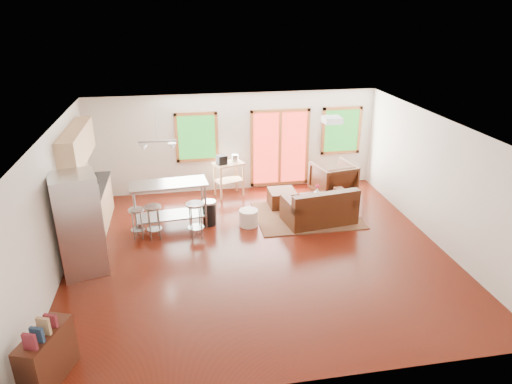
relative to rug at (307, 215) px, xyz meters
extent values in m
cube|color=#390D06|center=(-1.44, -1.49, -0.02)|extent=(7.50, 7.00, 0.02)
cube|color=white|center=(-1.44, -1.49, 2.60)|extent=(7.50, 7.00, 0.02)
cube|color=silver|center=(-1.44, 2.02, 1.29)|extent=(7.50, 0.02, 2.60)
cube|color=silver|center=(-5.20, -1.49, 1.29)|extent=(0.02, 7.00, 2.60)
cube|color=silver|center=(2.32, -1.49, 1.29)|extent=(0.02, 7.00, 2.60)
cube|color=silver|center=(-1.44, -5.00, 1.29)|extent=(7.50, 0.02, 2.60)
cube|color=#1A5518|center=(-2.44, 1.97, 1.49)|extent=(0.94, 0.02, 1.14)
cube|color=#A0582B|center=(-2.44, 1.97, 2.10)|extent=(1.10, 0.05, 0.08)
cube|color=#A0582B|center=(-2.44, 1.97, 0.88)|extent=(1.10, 0.05, 0.08)
cube|color=#A0582B|center=(-2.95, 1.97, 1.49)|extent=(0.08, 0.05, 1.30)
cube|color=#A0582B|center=(-1.93, 1.97, 1.49)|extent=(0.08, 0.05, 1.30)
cube|color=#AF251B|center=(-0.24, 1.97, 1.09)|extent=(1.44, 0.02, 1.94)
cube|color=#A0582B|center=(-0.24, 1.97, 2.10)|extent=(1.60, 0.05, 0.08)
cube|color=#A0582B|center=(-0.24, 1.97, 0.08)|extent=(1.60, 0.05, 0.08)
cube|color=#A0582B|center=(-1.00, 1.97, 1.09)|extent=(0.08, 0.05, 2.10)
cube|color=#A0582B|center=(0.52, 1.97, 1.09)|extent=(0.08, 0.05, 2.10)
cube|color=#A0582B|center=(-0.24, 1.97, 1.09)|extent=(0.08, 0.05, 1.94)
cube|color=#1A5518|center=(1.46, 1.97, 1.49)|extent=(0.94, 0.02, 1.14)
cube|color=#A0582B|center=(1.46, 1.97, 2.10)|extent=(1.10, 0.05, 0.08)
cube|color=#A0582B|center=(1.46, 1.97, 0.88)|extent=(1.10, 0.05, 0.08)
cube|color=#A0582B|center=(0.95, 1.97, 1.49)|extent=(0.08, 0.05, 1.30)
cube|color=#A0582B|center=(1.97, 1.97, 1.49)|extent=(0.08, 0.05, 1.30)
cube|color=#4A5D34|center=(0.00, 0.00, 0.00)|extent=(2.43, 1.87, 0.02)
cube|color=#32170A|center=(0.18, -0.34, 0.21)|extent=(1.70, 1.12, 0.44)
cube|color=#32170A|center=(0.23, -0.68, 0.63)|extent=(1.60, 0.45, 0.40)
cube|color=#32170A|center=(-0.50, -0.44, 0.52)|extent=(0.34, 0.92, 0.17)
cube|color=#32170A|center=(0.86, -0.24, 0.52)|extent=(0.34, 0.92, 0.17)
cube|color=#32170A|center=(-0.17, -0.34, 0.50)|extent=(0.73, 0.67, 0.13)
cube|color=#32170A|center=(0.52, -0.24, 0.50)|extent=(0.73, 0.67, 0.13)
cube|color=#39190E|center=(0.42, 0.29, 0.35)|extent=(1.00, 0.67, 0.04)
cube|color=#39190E|center=(0.05, 0.04, 0.16)|extent=(0.06, 0.06, 0.34)
cube|color=#39190E|center=(0.84, 0.13, 0.16)|extent=(0.06, 0.06, 0.34)
cube|color=#39190E|center=(0.01, 0.45, 0.16)|extent=(0.06, 0.06, 0.34)
cube|color=#39190E|center=(0.79, 0.54, 0.16)|extent=(0.06, 0.06, 0.34)
imported|color=#32170A|center=(0.99, 1.07, 0.48)|extent=(1.12, 1.07, 0.99)
cube|color=#32170A|center=(-0.46, 0.64, 0.20)|extent=(0.64, 0.64, 0.43)
cylinder|color=silver|center=(-1.45, -0.26, 0.18)|extent=(0.55, 0.55, 0.38)
imported|color=silver|center=(0.31, 0.26, 0.47)|extent=(0.18, 0.18, 0.16)
sphere|color=#AE1C3B|center=(0.34, 0.27, 0.60)|extent=(0.07, 0.07, 0.06)
sphere|color=#AE1C3B|center=(0.29, 0.24, 0.62)|extent=(0.07, 0.07, 0.06)
sphere|color=#AE1C3B|center=(0.32, 0.29, 0.64)|extent=(0.07, 0.07, 0.06)
imported|color=maroon|center=(0.61, 0.13, 0.53)|extent=(0.21, 0.05, 0.28)
cube|color=tan|center=(-4.89, 0.21, 0.44)|extent=(0.60, 2.20, 0.90)
cube|color=black|center=(-4.89, 0.21, 0.91)|extent=(0.64, 2.24, 0.04)
cube|color=tan|center=(-5.01, 0.21, 1.94)|extent=(0.36, 2.20, 0.70)
cylinder|color=#B7BABC|center=(-4.89, -0.29, 1.02)|extent=(0.12, 0.12, 0.18)
cube|color=black|center=(-4.89, 0.61, 1.03)|extent=(0.22, 0.18, 0.20)
cube|color=#B7BABC|center=(-4.79, -1.60, 0.95)|extent=(0.95, 0.94, 1.93)
cube|color=gray|center=(-4.43, -1.50, 0.95)|extent=(0.22, 0.69, 1.89)
cylinder|color=gray|center=(-4.34, -1.72, 1.12)|extent=(0.03, 0.03, 1.29)
cylinder|color=gray|center=(-4.47, -1.26, 1.12)|extent=(0.03, 0.03, 1.29)
cube|color=#B7BABC|center=(-3.18, -0.02, 1.02)|extent=(1.73, 0.82, 0.04)
cube|color=gray|center=(-3.18, -0.02, 0.27)|extent=(1.61, 0.72, 0.03)
cylinder|color=gray|center=(-3.91, -0.34, 0.50)|extent=(0.05, 0.05, 1.01)
cylinder|color=gray|center=(-2.40, -0.20, 0.50)|extent=(0.05, 0.05, 1.01)
cylinder|color=gray|center=(-3.96, 0.17, 0.50)|extent=(0.05, 0.05, 1.01)
cylinder|color=gray|center=(-2.45, 0.31, 0.50)|extent=(0.05, 0.05, 1.01)
imported|color=white|center=(-2.78, 0.15, 1.00)|extent=(0.14, 0.12, 0.13)
cylinder|color=#B7BABC|center=(-3.88, -0.46, 0.66)|extent=(0.35, 0.35, 0.04)
cylinder|color=gray|center=(-3.80, -0.37, 0.31)|extent=(0.02, 0.02, 0.65)
cylinder|color=gray|center=(-3.97, -0.38, 0.31)|extent=(0.02, 0.02, 0.65)
cylinder|color=gray|center=(-3.96, -0.56, 0.31)|extent=(0.02, 0.02, 0.65)
cylinder|color=gray|center=(-3.79, -0.54, 0.31)|extent=(0.02, 0.02, 0.65)
cylinder|color=gray|center=(-3.88, -0.46, 0.20)|extent=(0.32, 0.32, 0.01)
cylinder|color=#B7BABC|center=(-3.53, -0.53, 0.73)|extent=(0.42, 0.42, 0.04)
cylinder|color=gray|center=(-3.45, -0.42, 0.35)|extent=(0.03, 0.03, 0.72)
cylinder|color=gray|center=(-3.64, -0.46, 0.35)|extent=(0.03, 0.03, 0.72)
cylinder|color=gray|center=(-3.61, -0.65, 0.35)|extent=(0.03, 0.03, 0.72)
cylinder|color=gray|center=(-3.42, -0.61, 0.35)|extent=(0.03, 0.03, 0.72)
cylinder|color=gray|center=(-3.53, -0.53, 0.22)|extent=(0.38, 0.38, 0.02)
cylinder|color=#B7BABC|center=(-2.65, -0.64, 0.77)|extent=(0.43, 0.43, 0.04)
cylinder|color=gray|center=(-2.56, -0.52, 0.37)|extent=(0.03, 0.03, 0.76)
cylinder|color=gray|center=(-2.77, -0.55, 0.37)|extent=(0.03, 0.03, 0.76)
cylinder|color=gray|center=(-2.74, -0.76, 0.37)|extent=(0.03, 0.03, 0.76)
cylinder|color=gray|center=(-2.53, -0.73, 0.37)|extent=(0.03, 0.03, 0.76)
cylinder|color=gray|center=(-2.65, -0.64, 0.23)|extent=(0.39, 0.39, 0.02)
cylinder|color=black|center=(-2.32, -0.06, 0.26)|extent=(0.36, 0.36, 0.54)
cylinder|color=#B7BABC|center=(-2.32, -0.06, 0.54)|extent=(0.37, 0.37, 0.04)
cube|color=tan|center=(-1.67, 1.56, 0.87)|extent=(0.86, 0.70, 0.04)
cube|color=tan|center=(-1.67, 1.56, 0.41)|extent=(0.81, 0.65, 0.03)
cube|color=tan|center=(-1.91, 1.27, 0.43)|extent=(0.05, 0.05, 0.89)
cube|color=tan|center=(-1.31, 1.48, 0.43)|extent=(0.05, 0.05, 0.89)
cube|color=tan|center=(-2.04, 1.63, 0.43)|extent=(0.05, 0.05, 0.89)
cube|color=tan|center=(-1.44, 1.84, 0.43)|extent=(0.05, 0.05, 0.89)
cube|color=black|center=(-1.85, 1.49, 1.01)|extent=(0.29, 0.28, 0.23)
cylinder|color=#B7BABC|center=(-1.49, 1.62, 0.99)|extent=(0.22, 0.22, 0.19)
cube|color=#39190E|center=(-4.79, -4.36, 0.37)|extent=(0.61, 0.92, 0.77)
cube|color=maroon|center=(-4.84, -4.65, 0.87)|extent=(0.18, 0.10, 0.23)
cube|color=navy|center=(-4.79, -4.51, 0.86)|extent=(0.18, 0.10, 0.21)
cube|color=#A37F56|center=(-4.74, -4.38, 0.88)|extent=(0.18, 0.10, 0.25)
cube|color=maroon|center=(-4.69, -4.24, 0.85)|extent=(0.18, 0.10, 0.19)
cube|color=white|center=(0.16, -0.89, 2.52)|extent=(0.35, 0.35, 0.12)
cylinder|color=gray|center=(-3.34, 0.01, 2.29)|extent=(0.02, 0.02, 0.60)
cube|color=gray|center=(-3.34, 0.01, 1.99)|extent=(0.80, 0.04, 0.03)
cone|color=#B7BABC|center=(-3.64, 0.01, 1.87)|extent=(0.18, 0.18, 0.14)
cone|color=#B7BABC|center=(-3.04, 0.01, 1.87)|extent=(0.18, 0.18, 0.14)
camera|label=1|loc=(-2.88, -9.47, 4.69)|focal=32.00mm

